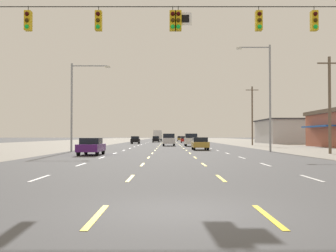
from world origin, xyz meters
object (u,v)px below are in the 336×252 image
(suv_inner_right_mid, at_px, (191,140))
(suv_center_turn_midfar, at_px, (169,140))
(box_truck_inner_left_distant_a, at_px, (158,135))
(hatchback_inner_left_farthest, at_px, (156,139))
(sedan_inner_right_near, at_px, (200,143))
(streetlight_right_row_0, at_px, (267,91))
(hatchback_inner_right_distant_c, at_px, (180,138))
(hatchback_inner_right_farther, at_px, (185,139))
(hatchback_far_left_far, at_px, (135,140))
(sedan_far_left_nearest, at_px, (91,146))
(sedan_far_right_distant_b, at_px, (193,139))
(streetlight_left_row_0, at_px, (76,100))

(suv_inner_right_mid, height_order, suv_center_turn_midfar, same)
(suv_inner_right_mid, height_order, box_truck_inner_left_distant_a, box_truck_inner_left_distant_a)
(hatchback_inner_left_farthest, xyz_separation_m, box_truck_inner_left_distant_a, (-0.08, 20.54, 1.05))
(sedan_inner_right_near, xyz_separation_m, streetlight_right_row_0, (6.43, -5.77, 5.44))
(suv_center_turn_midfar, xyz_separation_m, streetlight_right_row_0, (10.02, -24.81, 5.17))
(box_truck_inner_left_distant_a, bearing_deg, suv_inner_right_mid, -83.40)
(hatchback_inner_left_farthest, height_order, hatchback_inner_right_distant_c, same)
(hatchback_inner_right_farther, distance_m, hatchback_inner_right_distant_c, 33.62)
(suv_inner_right_mid, height_order, hatchback_far_left_far, suv_inner_right_mid)
(sedan_far_left_nearest, xyz_separation_m, hatchback_inner_left_farthest, (3.55, 66.94, 0.03))
(hatchback_inner_right_distant_c, bearing_deg, hatchback_inner_left_farthest, -104.05)
(box_truck_inner_left_distant_a, bearing_deg, sedan_far_right_distant_b, 4.62)
(sedan_far_left_nearest, bearing_deg, hatchback_inner_right_distant_c, 83.73)
(sedan_far_left_nearest, relative_size, sedan_far_right_distant_b, 1.00)
(hatchback_far_left_far, bearing_deg, sedan_inner_right_near, -74.25)
(sedan_inner_right_near, bearing_deg, sedan_far_left_nearest, -129.24)
(sedan_far_left_nearest, height_order, hatchback_far_left_far, hatchback_far_left_far)
(suv_center_turn_midfar, xyz_separation_m, streetlight_left_row_0, (-9.56, -24.81, 4.25))
(suv_center_turn_midfar, xyz_separation_m, hatchback_inner_right_distant_c, (3.66, 62.43, -0.24))
(box_truck_inner_left_distant_a, height_order, streetlight_left_row_0, streetlight_left_row_0)
(suv_center_turn_midfar, height_order, box_truck_inner_left_distant_a, box_truck_inner_left_distant_a)
(sedan_far_right_distant_b, distance_m, streetlight_right_row_0, 81.75)
(sedan_far_right_distant_b, bearing_deg, streetlight_left_row_0, -101.70)
(hatchback_far_left_far, bearing_deg, suv_inner_right_mid, -62.68)
(box_truck_inner_left_distant_a, bearing_deg, hatchback_inner_right_distant_c, 43.72)
(suv_inner_right_mid, bearing_deg, hatchback_inner_left_farthest, 100.04)
(suv_inner_right_mid, bearing_deg, streetlight_left_row_0, -119.74)
(suv_center_turn_midfar, height_order, streetlight_left_row_0, streetlight_left_row_0)
(sedan_inner_right_near, distance_m, box_truck_inner_left_distant_a, 75.22)
(streetlight_left_row_0, bearing_deg, sedan_far_left_nearest, -67.07)
(hatchback_inner_left_farthest, xyz_separation_m, streetlight_left_row_0, (-6.43, -60.13, 4.49))
(sedan_inner_right_near, relative_size, suv_center_turn_midfar, 0.92)
(suv_center_turn_midfar, bearing_deg, hatchback_inner_left_farthest, 95.06)
(sedan_far_right_distant_b, bearing_deg, hatchback_inner_right_farther, -97.40)
(streetlight_right_row_0, bearing_deg, hatchback_inner_left_farthest, 102.34)
(hatchback_inner_right_farther, relative_size, hatchback_inner_left_farthest, 1.00)
(sedan_inner_right_near, height_order, box_truck_inner_left_distant_a, box_truck_inner_left_distant_a)
(sedan_inner_right_near, distance_m, streetlight_right_row_0, 10.21)
(hatchback_inner_right_farther, relative_size, streetlight_right_row_0, 0.36)
(hatchback_far_left_far, relative_size, box_truck_inner_left_distant_a, 0.54)
(sedan_far_right_distant_b, bearing_deg, suv_center_turn_midfar, -97.35)
(suv_inner_right_mid, distance_m, hatchback_inner_right_distant_c, 64.41)
(hatchback_far_left_far, relative_size, sedan_far_right_distant_b, 0.87)
(suv_center_turn_midfar, distance_m, box_truck_inner_left_distant_a, 55.96)
(hatchback_far_left_far, height_order, hatchback_inner_right_distant_c, same)
(hatchback_inner_left_farthest, bearing_deg, sedan_inner_right_near, -82.96)
(hatchback_inner_right_distant_c, bearing_deg, streetlight_right_row_0, -85.83)
(sedan_far_right_distant_b, distance_m, streetlight_left_row_0, 83.37)
(sedan_far_left_nearest, xyz_separation_m, hatchback_far_left_far, (-0.19, 49.68, 0.03))
(streetlight_left_row_0, bearing_deg, hatchback_inner_right_farther, 76.11)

